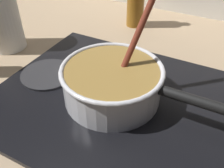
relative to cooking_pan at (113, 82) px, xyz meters
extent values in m
cube|color=#9E8466|center=(-0.14, -0.17, -0.08)|extent=(2.40, 1.60, 0.04)
cube|color=black|center=(0.00, 0.00, -0.05)|extent=(0.56, 0.48, 0.01)
torus|color=#592D0C|center=(0.00, 0.00, -0.04)|extent=(0.17, 0.17, 0.01)
cylinder|color=#262628|center=(-0.20, 0.00, -0.04)|extent=(0.14, 0.14, 0.01)
cylinder|color=silver|center=(0.00, 0.00, -0.01)|extent=(0.23, 0.23, 0.08)
cylinder|color=olive|center=(0.00, 0.00, 0.00)|extent=(0.21, 0.21, 0.07)
torus|color=silver|center=(0.00, 0.00, 0.03)|extent=(0.24, 0.24, 0.01)
cylinder|color=black|center=(0.19, 0.00, 0.02)|extent=(0.16, 0.02, 0.02)
cylinder|color=#E5CC7A|center=(-0.02, 0.00, 0.02)|extent=(0.04, 0.04, 0.01)
cylinder|color=beige|center=(-0.04, -0.05, 0.02)|extent=(0.03, 0.03, 0.01)
cylinder|color=#EDD88C|center=(-0.07, 0.03, 0.02)|extent=(0.04, 0.04, 0.01)
cylinder|color=#EDD88C|center=(-0.03, 0.04, 0.02)|extent=(0.03, 0.03, 0.01)
cylinder|color=#E5CC7A|center=(-0.02, -0.08, 0.02)|extent=(0.03, 0.03, 0.01)
cylinder|color=#E5CC7A|center=(0.05, -0.01, 0.02)|extent=(0.03, 0.03, 0.01)
cylinder|color=maroon|center=(0.04, 0.06, 0.12)|extent=(0.07, 0.11, 0.21)
cube|color=brown|center=(0.01, 0.02, 0.02)|extent=(0.05, 0.05, 0.01)
cylinder|color=white|center=(-0.42, 0.08, 0.06)|extent=(0.11, 0.11, 0.24)
camera|label=1|loc=(0.21, -0.41, 0.36)|focal=40.34mm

